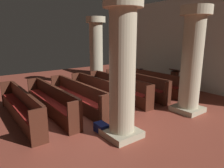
# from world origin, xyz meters

# --- Properties ---
(ground_plane) EXTENTS (19.20, 19.20, 0.00)m
(ground_plane) POSITION_xyz_m (0.00, 0.00, 0.00)
(ground_plane) COLOR brown
(back_wall) EXTENTS (10.00, 0.16, 4.50)m
(back_wall) POSITION_xyz_m (0.00, 6.08, 2.25)
(back_wall) COLOR silver
(back_wall) RESTS_ON ground
(pew_row_0) EXTENTS (3.80, 0.47, 0.96)m
(pew_row_0) POSITION_xyz_m (-0.88, 3.97, 0.51)
(pew_row_0) COLOR #4C2316
(pew_row_0) RESTS_ON ground
(pew_row_1) EXTENTS (3.80, 0.46, 0.96)m
(pew_row_1) POSITION_xyz_m (-0.88, 2.98, 0.51)
(pew_row_1) COLOR #4C2316
(pew_row_1) RESTS_ON ground
(pew_row_2) EXTENTS (3.80, 0.46, 0.96)m
(pew_row_2) POSITION_xyz_m (-0.88, 1.99, 0.51)
(pew_row_2) COLOR #4C2316
(pew_row_2) RESTS_ON ground
(pew_row_3) EXTENTS (3.80, 0.47, 0.96)m
(pew_row_3) POSITION_xyz_m (-0.88, 1.00, 0.51)
(pew_row_3) COLOR #4C2316
(pew_row_3) RESTS_ON ground
(pew_row_4) EXTENTS (3.80, 0.46, 0.96)m
(pew_row_4) POSITION_xyz_m (-0.88, 0.01, 0.51)
(pew_row_4) COLOR #4C2316
(pew_row_4) RESTS_ON ground
(pew_row_5) EXTENTS (3.80, 0.46, 0.96)m
(pew_row_5) POSITION_xyz_m (-0.88, -0.99, 0.51)
(pew_row_5) COLOR #4C2316
(pew_row_5) RESTS_ON ground
(pew_row_6) EXTENTS (3.80, 0.47, 0.96)m
(pew_row_6) POSITION_xyz_m (-0.88, -1.98, 0.51)
(pew_row_6) COLOR #4C2316
(pew_row_6) RESTS_ON ground
(pillar_aisle_side) EXTENTS (1.02, 1.02, 3.62)m
(pillar_aisle_side) POSITION_xyz_m (1.86, 3.03, 1.88)
(pillar_aisle_side) COLOR tan
(pillar_aisle_side) RESTS_ON ground
(pillar_far_side) EXTENTS (1.02, 1.02, 3.62)m
(pillar_far_side) POSITION_xyz_m (-3.57, 2.64, 1.88)
(pillar_far_side) COLOR tan
(pillar_far_side) RESTS_ON ground
(pillar_aisle_rear) EXTENTS (0.98, 0.98, 3.62)m
(pillar_aisle_rear) POSITION_xyz_m (1.86, -0.07, 1.88)
(pillar_aisle_rear) COLOR tan
(pillar_aisle_rear) RESTS_ON ground
(lectern) EXTENTS (0.48, 0.45, 1.08)m
(lectern) POSITION_xyz_m (-0.25, 5.08, 0.45)
(lectern) COLOR #411E13
(lectern) RESTS_ON ground
(hymn_book) EXTENTS (0.15, 0.19, 0.03)m
(hymn_book) POSITION_xyz_m (-1.68, 4.16, 0.97)
(hymn_book) COLOR black
(hymn_book) RESTS_ON pew_row_0
(kneeler_box_navy) EXTENTS (0.43, 0.29, 0.26)m
(kneeler_box_navy) POSITION_xyz_m (1.33, -0.37, 0.13)
(kneeler_box_navy) COLOR navy
(kneeler_box_navy) RESTS_ON ground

